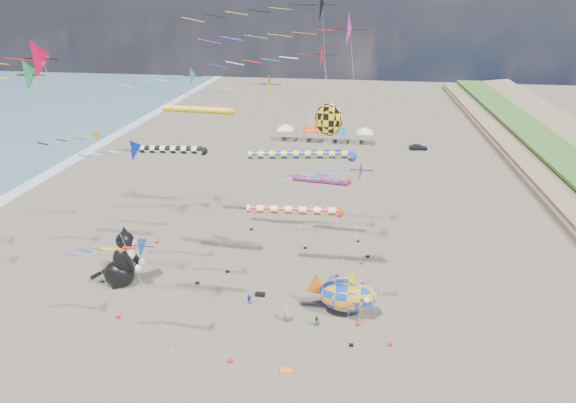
{
  "coord_description": "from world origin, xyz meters",
  "views": [
    {
      "loc": [
        6.79,
        -22.4,
        25.6
      ],
      "look_at": [
        1.68,
        12.0,
        9.53
      ],
      "focal_mm": 28.0,
      "sensor_mm": 36.0,
      "label": 1
    }
  ],
  "objects_px": {
    "child_blue": "(249,299)",
    "child_green": "(317,321)",
    "person_adult": "(286,315)",
    "parked_car": "(418,147)",
    "cat_inflatable": "(119,257)",
    "fish_inflatable": "(347,295)"
  },
  "relations": [
    {
      "from": "person_adult",
      "to": "child_blue",
      "type": "bearing_deg",
      "value": 146.06
    },
    {
      "from": "fish_inflatable",
      "to": "child_green",
      "type": "relative_size",
      "value": 6.13
    },
    {
      "from": "fish_inflatable",
      "to": "child_blue",
      "type": "distance_m",
      "value": 8.95
    },
    {
      "from": "fish_inflatable",
      "to": "person_adult",
      "type": "distance_m",
      "value": 5.45
    },
    {
      "from": "cat_inflatable",
      "to": "parked_car",
      "type": "distance_m",
      "value": 57.39
    },
    {
      "from": "parked_car",
      "to": "child_blue",
      "type": "bearing_deg",
      "value": 151.14
    },
    {
      "from": "child_blue",
      "to": "child_green",
      "type": "bearing_deg",
      "value": -51.52
    },
    {
      "from": "child_blue",
      "to": "parked_car",
      "type": "distance_m",
      "value": 52.18
    },
    {
      "from": "fish_inflatable",
      "to": "child_blue",
      "type": "height_order",
      "value": "fish_inflatable"
    },
    {
      "from": "child_blue",
      "to": "parked_car",
      "type": "height_order",
      "value": "parked_car"
    },
    {
      "from": "cat_inflatable",
      "to": "child_green",
      "type": "height_order",
      "value": "cat_inflatable"
    },
    {
      "from": "cat_inflatable",
      "to": "person_adult",
      "type": "height_order",
      "value": "cat_inflatable"
    },
    {
      "from": "fish_inflatable",
      "to": "child_green",
      "type": "xyz_separation_m",
      "value": [
        -2.37,
        -1.66,
        -1.78
      ]
    },
    {
      "from": "cat_inflatable",
      "to": "fish_inflatable",
      "type": "distance_m",
      "value": 21.57
    },
    {
      "from": "person_adult",
      "to": "cat_inflatable",
      "type": "bearing_deg",
      "value": 164.07
    },
    {
      "from": "person_adult",
      "to": "child_green",
      "type": "height_order",
      "value": "person_adult"
    },
    {
      "from": "child_green",
      "to": "child_blue",
      "type": "xyz_separation_m",
      "value": [
        -6.36,
        2.21,
        -0.05
      ]
    },
    {
      "from": "person_adult",
      "to": "parked_car",
      "type": "bearing_deg",
      "value": 67.14
    },
    {
      "from": "person_adult",
      "to": "parked_car",
      "type": "xyz_separation_m",
      "value": [
        16.57,
        50.17,
        -0.29
      ]
    },
    {
      "from": "fish_inflatable",
      "to": "parked_car",
      "type": "height_order",
      "value": "fish_inflatable"
    },
    {
      "from": "cat_inflatable",
      "to": "parked_car",
      "type": "relative_size",
      "value": 1.85
    },
    {
      "from": "child_green",
      "to": "child_blue",
      "type": "bearing_deg",
      "value": 158.18
    }
  ]
}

